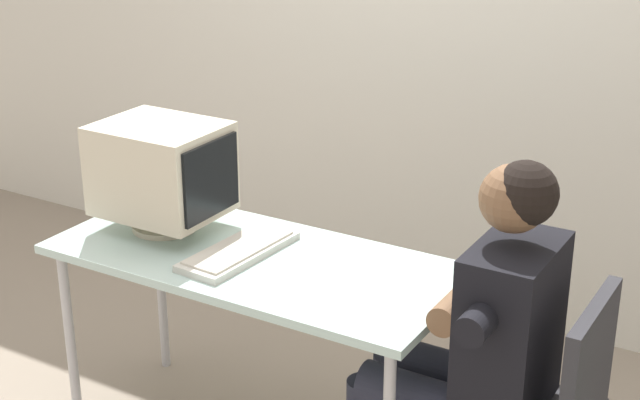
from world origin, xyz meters
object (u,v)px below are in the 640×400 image
(crt_monitor, at_px, (162,170))
(keyboard, at_px, (239,251))
(desk, at_px, (255,272))
(person_seated, at_px, (473,338))

(crt_monitor, height_order, keyboard, crt_monitor)
(desk, bearing_deg, crt_monitor, 175.37)
(crt_monitor, xyz_separation_m, keyboard, (0.35, -0.05, -0.20))
(desk, bearing_deg, keyboard, -157.22)
(keyboard, xyz_separation_m, person_seated, (0.83, 0.01, -0.10))
(desk, distance_m, person_seated, 0.79)
(crt_monitor, distance_m, person_seated, 1.23)
(desk, relative_size, crt_monitor, 3.22)
(desk, height_order, crt_monitor, crt_monitor)
(crt_monitor, distance_m, keyboard, 0.41)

